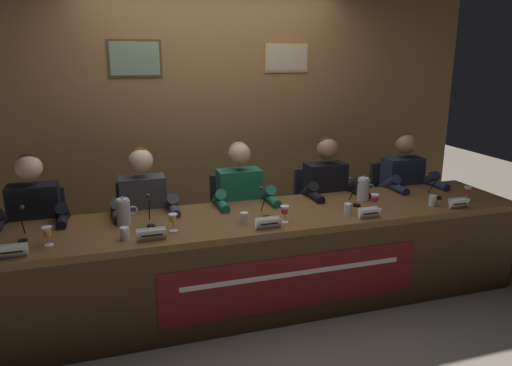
# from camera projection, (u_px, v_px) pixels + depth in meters

# --- Properties ---
(ground_plane) EXTENTS (12.00, 12.00, 0.00)m
(ground_plane) POSITION_uv_depth(u_px,v_px,m) (256.00, 302.00, 3.85)
(ground_plane) COLOR #70665B
(wall_back_panelled) EXTENTS (5.49, 0.14, 2.60)m
(wall_back_panelled) POSITION_uv_depth(u_px,v_px,m) (214.00, 118.00, 4.80)
(wall_back_panelled) COLOR brown
(wall_back_panelled) RESTS_ON ground_plane
(conference_table) EXTENTS (4.29, 0.82, 0.74)m
(conference_table) POSITION_uv_depth(u_px,v_px,m) (261.00, 247.00, 3.61)
(conference_table) COLOR brown
(conference_table) RESTS_ON ground_plane
(chair_far_left) EXTENTS (0.44, 0.44, 0.89)m
(chair_far_left) POSITION_uv_depth(u_px,v_px,m) (42.00, 248.00, 3.82)
(chair_far_left) COLOR black
(chair_far_left) RESTS_ON ground_plane
(panelist_far_left) EXTENTS (0.51, 0.48, 1.22)m
(panelist_far_left) POSITION_uv_depth(u_px,v_px,m) (35.00, 223.00, 3.57)
(panelist_far_left) COLOR black
(panelist_far_left) RESTS_ON ground_plane
(nameplate_far_left) EXTENTS (0.17, 0.06, 0.08)m
(nameplate_far_left) POSITION_uv_depth(u_px,v_px,m) (12.00, 251.00, 2.89)
(nameplate_far_left) COLOR white
(nameplate_far_left) RESTS_ON conference_table
(juice_glass_far_left) EXTENTS (0.06, 0.06, 0.12)m
(juice_glass_far_left) POSITION_uv_depth(u_px,v_px,m) (47.00, 233.00, 3.06)
(juice_glass_far_left) COLOR white
(juice_glass_far_left) RESTS_ON conference_table
(microphone_far_left) EXTENTS (0.06, 0.17, 0.22)m
(microphone_far_left) POSITION_uv_depth(u_px,v_px,m) (22.00, 230.00, 3.14)
(microphone_far_left) COLOR black
(microphone_far_left) RESTS_ON conference_table
(chair_left) EXTENTS (0.44, 0.44, 0.89)m
(chair_left) POSITION_uv_depth(u_px,v_px,m) (144.00, 237.00, 4.05)
(chair_left) COLOR black
(chair_left) RESTS_ON ground_plane
(panelist_left) EXTENTS (0.51, 0.48, 1.22)m
(panelist_left) POSITION_uv_depth(u_px,v_px,m) (145.00, 213.00, 3.80)
(panelist_left) COLOR black
(panelist_left) RESTS_ON ground_plane
(nameplate_left) EXTENTS (0.19, 0.06, 0.08)m
(nameplate_left) POSITION_uv_depth(u_px,v_px,m) (152.00, 234.00, 3.15)
(nameplate_left) COLOR white
(nameplate_left) RESTS_ON conference_table
(juice_glass_left) EXTENTS (0.06, 0.06, 0.12)m
(juice_glass_left) POSITION_uv_depth(u_px,v_px,m) (173.00, 219.00, 3.30)
(juice_glass_left) COLOR white
(juice_glass_left) RESTS_ON conference_table
(water_cup_left) EXTENTS (0.06, 0.06, 0.08)m
(water_cup_left) POSITION_uv_depth(u_px,v_px,m) (125.00, 234.00, 3.16)
(water_cup_left) COLOR silver
(water_cup_left) RESTS_ON conference_table
(microphone_left) EXTENTS (0.06, 0.17, 0.22)m
(microphone_left) POSITION_uv_depth(u_px,v_px,m) (150.00, 216.00, 3.40)
(microphone_left) COLOR black
(microphone_left) RESTS_ON conference_table
(chair_center) EXTENTS (0.44, 0.44, 0.89)m
(chair_center) POSITION_uv_depth(u_px,v_px,m) (236.00, 227.00, 4.29)
(chair_center) COLOR black
(chair_center) RESTS_ON ground_plane
(panelist_center) EXTENTS (0.51, 0.48, 1.22)m
(panelist_center) POSITION_uv_depth(u_px,v_px,m) (242.00, 204.00, 4.03)
(panelist_center) COLOR black
(panelist_center) RESTS_ON ground_plane
(nameplate_center) EXTENTS (0.18, 0.06, 0.08)m
(nameplate_center) POSITION_uv_depth(u_px,v_px,m) (268.00, 223.00, 3.36)
(nameplate_center) COLOR white
(nameplate_center) RESTS_ON conference_table
(juice_glass_center) EXTENTS (0.06, 0.06, 0.12)m
(juice_glass_center) POSITION_uv_depth(u_px,v_px,m) (285.00, 211.00, 3.48)
(juice_glass_center) COLOR white
(juice_glass_center) RESTS_ON conference_table
(water_cup_center) EXTENTS (0.06, 0.06, 0.08)m
(water_cup_center) POSITION_uv_depth(u_px,v_px,m) (244.00, 219.00, 3.46)
(water_cup_center) COLOR silver
(water_cup_center) RESTS_ON conference_table
(microphone_center) EXTENTS (0.06, 0.17, 0.22)m
(microphone_center) POSITION_uv_depth(u_px,v_px,m) (265.00, 207.00, 3.59)
(microphone_center) COLOR black
(microphone_center) RESTS_ON conference_table
(chair_right) EXTENTS (0.44, 0.44, 0.89)m
(chair_right) POSITION_uv_depth(u_px,v_px,m) (318.00, 218.00, 4.52)
(chair_right) COLOR black
(chair_right) RESTS_ON ground_plane
(panelist_right) EXTENTS (0.51, 0.48, 1.22)m
(panelist_right) POSITION_uv_depth(u_px,v_px,m) (329.00, 196.00, 4.26)
(panelist_right) COLOR black
(panelist_right) RESTS_ON ground_plane
(nameplate_right) EXTENTS (0.17, 0.06, 0.08)m
(nameplate_right) POSITION_uv_depth(u_px,v_px,m) (369.00, 213.00, 3.58)
(nameplate_right) COLOR white
(nameplate_right) RESTS_ON conference_table
(juice_glass_right) EXTENTS (0.06, 0.06, 0.12)m
(juice_glass_right) POSITION_uv_depth(u_px,v_px,m) (375.00, 199.00, 3.76)
(juice_glass_right) COLOR white
(juice_glass_right) RESTS_ON conference_table
(water_cup_right) EXTENTS (0.06, 0.06, 0.08)m
(water_cup_right) POSITION_uv_depth(u_px,v_px,m) (348.00, 209.00, 3.66)
(water_cup_right) COLOR silver
(water_cup_right) RESTS_ON conference_table
(microphone_right) EXTENTS (0.06, 0.17, 0.22)m
(microphone_right) POSITION_uv_depth(u_px,v_px,m) (355.00, 196.00, 3.88)
(microphone_right) COLOR black
(microphone_right) RESTS_ON conference_table
(chair_far_right) EXTENTS (0.44, 0.44, 0.89)m
(chair_far_right) POSITION_uv_depth(u_px,v_px,m) (392.00, 210.00, 4.75)
(chair_far_right) COLOR black
(chair_far_right) RESTS_ON ground_plane
(panelist_far_right) EXTENTS (0.51, 0.48, 1.22)m
(panelist_far_right) POSITION_uv_depth(u_px,v_px,m) (406.00, 188.00, 4.50)
(panelist_far_right) COLOR black
(panelist_far_right) RESTS_ON ground_plane
(nameplate_far_right) EXTENTS (0.16, 0.06, 0.08)m
(nameplate_far_right) POSITION_uv_depth(u_px,v_px,m) (459.00, 203.00, 3.81)
(nameplate_far_right) COLOR white
(nameplate_far_right) RESTS_ON conference_table
(juice_glass_far_right) EXTENTS (0.06, 0.06, 0.12)m
(juice_glass_far_right) POSITION_uv_depth(u_px,v_px,m) (467.00, 191.00, 3.98)
(juice_glass_far_right) COLOR white
(juice_glass_far_right) RESTS_ON conference_table
(water_cup_far_right) EXTENTS (0.06, 0.06, 0.08)m
(water_cup_far_right) POSITION_uv_depth(u_px,v_px,m) (433.00, 201.00, 3.87)
(water_cup_far_right) COLOR silver
(water_cup_far_right) RESTS_ON conference_table
(microphone_far_right) EXTENTS (0.06, 0.17, 0.22)m
(microphone_far_right) POSITION_uv_depth(u_px,v_px,m) (435.00, 189.00, 4.08)
(microphone_far_right) COLOR black
(microphone_far_right) RESTS_ON conference_table
(water_pitcher_left_side) EXTENTS (0.15, 0.10, 0.21)m
(water_pitcher_left_side) POSITION_uv_depth(u_px,v_px,m) (124.00, 212.00, 3.43)
(water_pitcher_left_side) COLOR silver
(water_pitcher_left_side) RESTS_ON conference_table
(water_pitcher_right_side) EXTENTS (0.15, 0.10, 0.21)m
(water_pitcher_right_side) POSITION_uv_depth(u_px,v_px,m) (363.00, 189.00, 4.00)
(water_pitcher_right_side) COLOR silver
(water_pitcher_right_side) RESTS_ON conference_table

